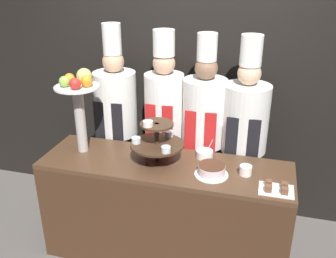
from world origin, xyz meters
TOP-DOWN VIEW (x-y plane):
  - wall_back at (0.00, 1.18)m, footprint 10.00×0.06m
  - buffet_counter at (0.00, 0.29)m, footprint 1.96×0.58m
  - tiered_stand at (-0.06, 0.30)m, footprint 0.41×0.41m
  - fruit_pedestal at (-0.71, 0.34)m, footprint 0.35×0.35m
  - cake_round at (0.38, 0.22)m, footprint 0.25×0.25m
  - cup_white at (0.62, 0.29)m, footprint 0.09×0.09m
  - cake_square_tray at (0.84, 0.13)m, footprint 0.24×0.18m
  - serving_bowl_far at (0.28, 0.47)m, footprint 0.13×0.13m
  - chef_left at (-0.61, 0.80)m, footprint 0.38×0.38m
  - chef_center_left at (-0.15, 0.80)m, footprint 0.34×0.34m
  - chef_center_right at (0.21, 0.80)m, footprint 0.37×0.37m
  - chef_right at (0.56, 0.80)m, footprint 0.39×0.39m

SIDE VIEW (x-z plane):
  - buffet_counter at x=0.00m, z-range 0.00..0.88m
  - cake_square_tray at x=0.84m, z-range 0.88..0.93m
  - serving_bowl_far at x=0.28m, z-range 0.83..1.00m
  - cup_white at x=0.62m, z-range 0.88..0.96m
  - cake_round at x=0.38m, z-range 0.88..0.97m
  - chef_right at x=0.56m, z-range 0.07..1.88m
  - chef_center_right at x=0.21m, z-range 0.08..1.89m
  - chef_left at x=-0.61m, z-range 0.06..1.92m
  - chef_center_left at x=-0.15m, z-range 0.11..1.92m
  - tiered_stand at x=-0.06m, z-range 0.88..1.25m
  - fruit_pedestal at x=-0.71m, z-range 1.01..1.69m
  - wall_back at x=0.00m, z-range 0.00..2.80m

